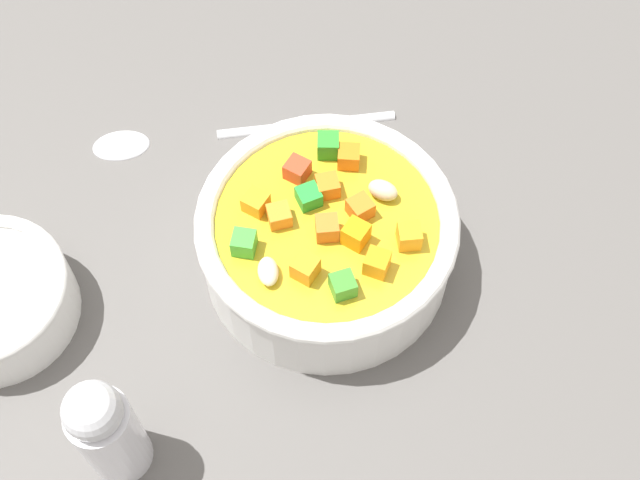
% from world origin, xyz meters
% --- Properties ---
extents(ground_plane, '(1.40, 1.40, 0.02)m').
position_xyz_m(ground_plane, '(0.00, 0.00, -0.01)').
color(ground_plane, '#565451').
extents(soup_bowl_main, '(0.16, 0.16, 0.06)m').
position_xyz_m(soup_bowl_main, '(0.00, 0.00, 0.03)').
color(soup_bowl_main, white).
rests_on(soup_bowl_main, ground_plane).
extents(spoon, '(0.21, 0.05, 0.01)m').
position_xyz_m(spoon, '(0.09, -0.10, 0.00)').
color(spoon, silver).
rests_on(spoon, ground_plane).
extents(pepper_shaker, '(0.03, 0.03, 0.09)m').
position_xyz_m(pepper_shaker, '(0.11, 0.13, 0.05)').
color(pepper_shaker, silver).
rests_on(pepper_shaker, ground_plane).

